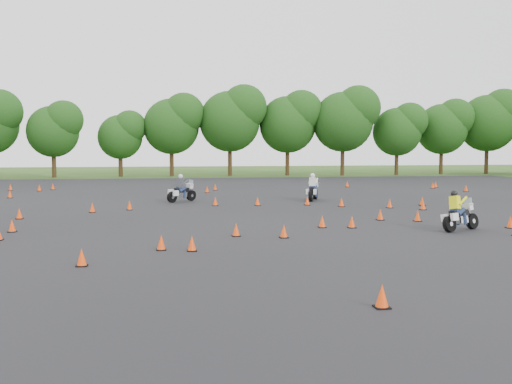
{
  "coord_description": "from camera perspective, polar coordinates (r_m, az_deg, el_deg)",
  "views": [
    {
      "loc": [
        -3.73,
        -20.47,
        3.2
      ],
      "look_at": [
        0.0,
        4.0,
        1.2
      ],
      "focal_mm": 40.0,
      "sensor_mm": 36.0,
      "label": 1
    }
  ],
  "objects": [
    {
      "name": "ground",
      "position": [
        21.05,
        1.65,
        -4.13
      ],
      "size": [
        140.0,
        140.0,
        0.0
      ],
      "primitive_type": "plane",
      "color": "#2D5119",
      "rests_on": "ground"
    },
    {
      "name": "asphalt_pad",
      "position": [
        26.92,
        -0.64,
        -2.2
      ],
      "size": [
        62.0,
        62.0,
        0.0
      ],
      "primitive_type": "plane",
      "color": "black",
      "rests_on": "ground"
    },
    {
      "name": "treeline",
      "position": [
        55.92,
        -1.27,
        6.04
      ],
      "size": [
        87.39,
        31.99,
        10.72
      ],
      "color": "#1B4212",
      "rests_on": "ground"
    },
    {
      "name": "traffic_cones",
      "position": [
        26.5,
        -0.57,
        -1.82
      ],
      "size": [
        36.58,
        33.09,
        0.45
      ],
      "color": "#FF450A",
      "rests_on": "asphalt_pad"
    },
    {
      "name": "rider_grey",
      "position": [
        32.97,
        -7.48,
        0.41
      ],
      "size": [
        1.99,
        1.82,
        1.6
      ],
      "primitive_type": null,
      "rotation": [
        0.0,
        0.0,
        0.7
      ],
      "color": "#3A3C41",
      "rests_on": "ground"
    },
    {
      "name": "rider_yellow",
      "position": [
        22.82,
        19.95,
        -1.75
      ],
      "size": [
        2.06,
        1.45,
        1.54
      ],
      "primitive_type": null,
      "rotation": [
        0.0,
        0.0,
        0.47
      ],
      "color": "yellow",
      "rests_on": "ground"
    },
    {
      "name": "rider_white",
      "position": [
        33.65,
        5.75,
        0.52
      ],
      "size": [
        1.45,
        2.16,
        1.61
      ],
      "primitive_type": null,
      "rotation": [
        0.0,
        0.0,
        1.14
      ],
      "color": "silver",
      "rests_on": "ground"
    }
  ]
}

